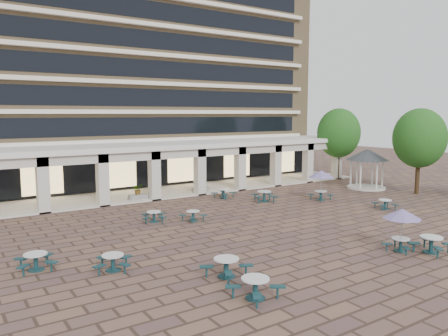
% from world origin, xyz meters
% --- Properties ---
extents(ground, '(120.00, 120.00, 0.00)m').
position_xyz_m(ground, '(0.00, 0.00, 0.00)').
color(ground, brown).
rests_on(ground, ground).
extents(apartment_building, '(40.00, 15.50, 25.20)m').
position_xyz_m(apartment_building, '(0.00, 25.47, 12.60)').
color(apartment_building, '#9C8058').
rests_on(apartment_building, ground).
extents(retail_arcade, '(42.00, 6.60, 4.40)m').
position_xyz_m(retail_arcade, '(0.00, 14.80, 3.00)').
color(retail_arcade, white).
rests_on(retail_arcade, ground).
extents(picnic_table_0, '(2.05, 2.05, 0.81)m').
position_xyz_m(picnic_table_0, '(-6.88, -7.17, 0.48)').
color(picnic_table_0, '#163942').
rests_on(picnic_table_0, ground).
extents(picnic_table_1, '(2.17, 2.17, 0.82)m').
position_xyz_m(picnic_table_1, '(-6.56, -4.72, 0.49)').
color(picnic_table_1, '#163942').
rests_on(picnic_table_1, ground).
extents(picnic_table_3, '(2.00, 2.00, 0.82)m').
position_xyz_m(picnic_table_3, '(3.82, -7.64, 0.49)').
color(picnic_table_3, '#163942').
rests_on(picnic_table_3, ground).
extents(picnic_table_5, '(2.01, 2.01, 0.73)m').
position_xyz_m(picnic_table_5, '(-10.36, -1.34, 0.44)').
color(picnic_table_5, '#163942').
rests_on(picnic_table_5, ground).
extents(picnic_table_6, '(1.89, 1.89, 2.18)m').
position_xyz_m(picnic_table_6, '(2.74, -6.67, 1.85)').
color(picnic_table_6, '#163942').
rests_on(picnic_table_6, ground).
extents(picnic_table_7, '(1.89, 1.89, 0.69)m').
position_xyz_m(picnic_table_7, '(10.52, 0.01, 0.41)').
color(picnic_table_7, '#163942').
rests_on(picnic_table_7, ground).
extents(picnic_table_8, '(1.79, 1.79, 0.77)m').
position_xyz_m(picnic_table_8, '(-13.21, 0.59, 0.46)').
color(picnic_table_8, '#163942').
rests_on(picnic_table_8, ground).
extents(picnic_table_9, '(1.70, 1.70, 0.66)m').
position_xyz_m(picnic_table_9, '(-2.93, 4.65, 0.39)').
color(picnic_table_9, '#163942').
rests_on(picnic_table_9, ground).
extents(picnic_table_10, '(2.29, 2.29, 0.84)m').
position_xyz_m(picnic_table_10, '(4.89, 7.06, 0.50)').
color(picnic_table_10, '#163942').
rests_on(picnic_table_10, ground).
extents(picnic_table_11, '(2.07, 2.07, 2.39)m').
position_xyz_m(picnic_table_11, '(9.08, 5.01, 2.03)').
color(picnic_table_11, '#163942').
rests_on(picnic_table_11, ground).
extents(picnic_table_12, '(1.89, 1.89, 0.70)m').
position_xyz_m(picnic_table_12, '(-5.18, 5.77, 0.42)').
color(picnic_table_12, '#163942').
rests_on(picnic_table_12, ground).
extents(picnic_table_13, '(2.09, 2.09, 0.77)m').
position_xyz_m(picnic_table_13, '(2.98, 10.00, 0.46)').
color(picnic_table_13, '#163942').
rests_on(picnic_table_13, ground).
extents(gazebo, '(3.92, 3.92, 3.65)m').
position_xyz_m(gazebo, '(16.67, 6.61, 2.75)').
color(gazebo, beige).
rests_on(gazebo, ground).
extents(tree_east_a, '(4.44, 4.44, 7.40)m').
position_xyz_m(tree_east_a, '(18.10, 2.40, 4.83)').
color(tree_east_a, '#3B2B17').
rests_on(tree_east_a, ground).
extents(tree_east_c, '(4.50, 4.50, 7.50)m').
position_xyz_m(tree_east_c, '(18.90, 12.14, 4.90)').
color(tree_east_c, '#3B2B17').
rests_on(tree_east_c, ground).
extents(planter_left, '(1.50, 0.79, 1.35)m').
position_xyz_m(planter_left, '(-3.35, 12.90, 0.58)').
color(planter_left, gray).
rests_on(planter_left, ground).
extents(planter_right, '(1.50, 0.78, 1.29)m').
position_xyz_m(planter_right, '(2.50, 12.90, 0.53)').
color(planter_right, gray).
rests_on(planter_right, ground).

